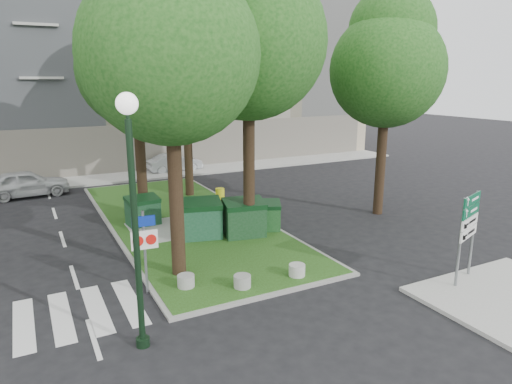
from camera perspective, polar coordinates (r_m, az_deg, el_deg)
ground at (r=13.47m, az=0.14°, el=-13.19°), size 120.00×120.00×0.00m
median_island at (r=20.50m, az=-9.03°, el=-3.48°), size 6.00×16.00×0.12m
median_kerb at (r=20.51m, az=-9.03°, el=-3.51°), size 6.30×16.30×0.10m
building_sidewalk at (r=30.26m, az=-16.31°, el=1.80°), size 42.00×3.00×0.12m
zebra_crossing at (r=13.71m, az=-17.40°, el=-13.35°), size 5.00×3.00×0.01m
apartment_building at (r=37.08m, az=-19.59°, el=16.07°), size 41.00×12.00×16.00m
tree_median_near_left at (r=13.86m, az=-10.53°, el=18.59°), size 5.20×5.20×10.53m
tree_median_near_right at (r=17.09m, az=-0.77°, el=20.14°), size 5.60×5.60×11.46m
tree_median_mid at (r=20.23m, az=-14.74°, el=15.89°), size 4.80×4.80×9.99m
tree_median_far at (r=24.09m, az=-8.82°, el=18.99°), size 5.80×5.80×11.93m
tree_street_right at (r=21.46m, az=16.20°, el=15.67°), size 5.00×5.00×10.06m
dumpster_a at (r=19.88m, az=-13.96°, el=-2.30°), size 1.43×1.07×1.25m
dumpster_b at (r=17.88m, az=-6.99°, el=-3.37°), size 1.87×1.51×1.53m
dumpster_c at (r=17.93m, az=-1.48°, el=-3.28°), size 1.77×1.39×1.48m
dumpster_d at (r=18.70m, az=1.06°, el=-2.97°), size 1.56×1.37×1.21m
bollard_left at (r=13.98m, az=-8.75°, el=-10.92°), size 0.51×0.51×0.36m
bollard_right at (r=14.60m, az=5.14°, el=-9.69°), size 0.52×0.52×0.37m
bollard_mid at (r=13.80m, az=-1.72°, el=-11.09°), size 0.52×0.52×0.37m
litter_bin at (r=22.63m, az=-4.52°, el=-0.50°), size 0.44×0.44×0.78m
street_lamp at (r=10.26m, az=-15.12°, el=-0.32°), size 0.47×0.47×5.89m
traffic_sign_pole at (r=13.51m, az=-13.78°, el=-5.99°), size 0.76×0.10×2.54m
directional_sign at (r=15.10m, az=25.01°, el=-3.63°), size 1.29×0.51×2.72m
car_white at (r=27.23m, az=-26.80°, el=0.97°), size 4.39×2.06×1.45m
car_silver at (r=31.48m, az=-10.14°, el=3.62°), size 3.76×1.49×1.22m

